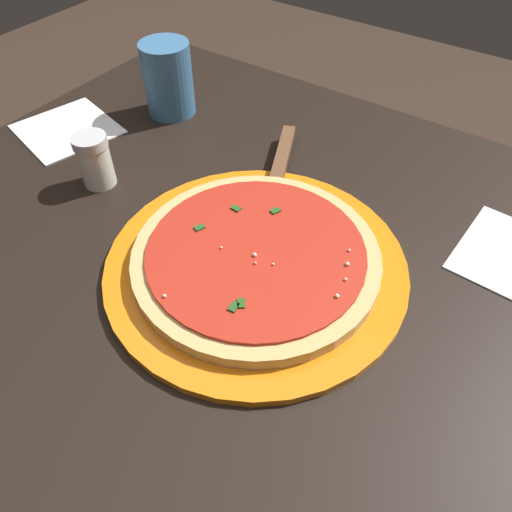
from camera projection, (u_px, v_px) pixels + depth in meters
name	position (u px, v px, depth m)	size (l,w,h in m)	color
ground_plane	(232.00, 472.00, 1.12)	(5.00, 5.00, 0.00)	#38281E
restaurant_table	(218.00, 320.00, 0.70)	(0.89, 0.86, 0.73)	black
serving_plate	(256.00, 265.00, 0.57)	(0.35, 0.35, 0.01)	orange
pizza	(256.00, 256.00, 0.56)	(0.28, 0.28, 0.02)	#DBB26B
pizza_server	(279.00, 172.00, 0.68)	(0.13, 0.22, 0.01)	silver
cup_tall_drink	(168.00, 79.00, 0.77)	(0.08, 0.08, 0.11)	teal
napkin_folded_right	(67.00, 129.00, 0.78)	(0.14, 0.14, 0.00)	white
parmesan_shaker	(95.00, 160.00, 0.66)	(0.05, 0.05, 0.07)	silver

